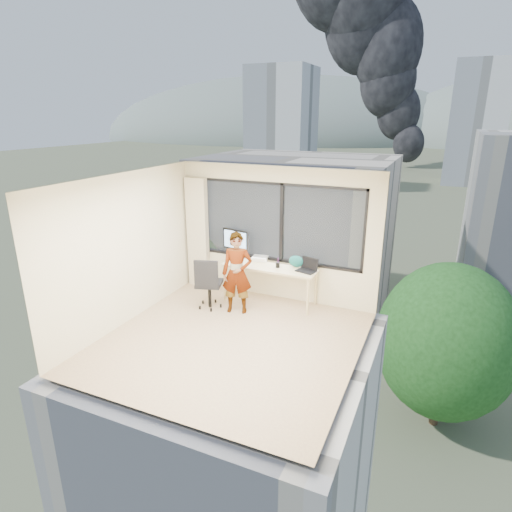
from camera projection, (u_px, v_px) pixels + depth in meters
The scene contains 24 objects.
floor at pixel (231, 340), 6.97m from camera, with size 4.00×4.00×0.01m, color tan.
ceiling at pixel (228, 181), 6.15m from camera, with size 4.00×4.00×0.01m, color white.
wall_front at pixel (148, 320), 4.82m from camera, with size 4.00×0.01×2.60m, color beige.
wall_left at pixel (126, 250), 7.33m from camera, with size 0.01×4.00×2.60m, color beige.
wall_right at pixel (361, 286), 5.79m from camera, with size 0.01×4.00×2.60m, color beige.
window_wall at pixel (280, 223), 8.20m from camera, with size 3.30×0.16×1.55m, color black, non-canonical shape.
curtain at pixel (198, 233), 8.90m from camera, with size 0.45×0.14×2.30m, color beige.
desk at pixel (270, 284), 8.29m from camera, with size 1.80×0.60×0.75m, color tan.
chair at pixel (209, 282), 8.03m from camera, with size 0.52×0.52×1.03m, color black, non-canonical shape.
person at pixel (237, 273), 7.77m from camera, with size 0.55×0.36×1.52m, color #2D2D33.
monitor at pixel (236, 244), 8.51m from camera, with size 0.61×0.13×0.61m, color black, non-canonical shape.
game_console at pixel (260, 258), 8.48m from camera, with size 0.30×0.25×0.07m, color white.
laptop at pixel (306, 266), 7.84m from camera, with size 0.34×0.36×0.22m, color black, non-canonical shape.
cellphone at pixel (234, 262), 8.34m from camera, with size 0.11×0.05×0.01m, color black.
pen_cup at pixel (278, 265), 8.07m from camera, with size 0.08×0.08×0.10m, color black.
handbag at pixel (296, 261), 8.08m from camera, with size 0.29×0.15×0.22m, color #0B4540.
exterior_ground at pixel (435, 182), 115.41m from camera, with size 400.00×400.00×0.04m, color #515B3D.
near_bldg_a at pixel (295, 236), 38.66m from camera, with size 16.00×12.00×14.00m, color beige.
far_tower_a at pixel (282, 129), 102.79m from camera, with size 14.00×14.00×28.00m, color silver.
far_tower_b at pixel (477, 124), 107.58m from camera, with size 13.00×13.00×30.00m, color silver.
far_tower_d at pixel (271, 132), 161.05m from camera, with size 16.00×14.00×22.00m, color silver.
hill_a at pixel (281, 137), 334.99m from camera, with size 288.00×216.00×90.00m, color slate.
tree_a at pixel (183, 285), 35.37m from camera, with size 7.00×7.00×8.00m, color #1C4717, non-canonical shape.
tree_b at pixel (443, 357), 24.04m from camera, with size 7.60×7.60×9.00m, color #1C4717, non-canonical shape.
Camera 1 is at (2.88, -5.48, 3.52)m, focal length 30.00 mm.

